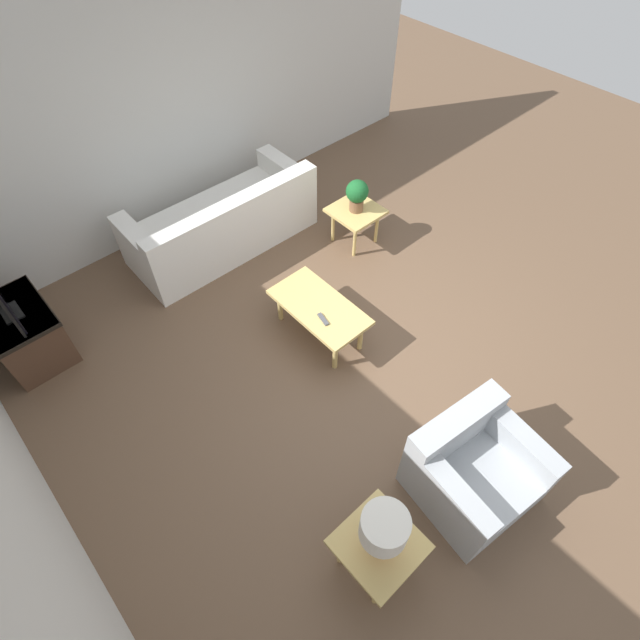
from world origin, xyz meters
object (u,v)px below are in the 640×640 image
(table_lamp, at_px, (384,529))
(armchair, at_px, (472,469))
(tv_stand_chest, at_px, (25,332))
(potted_plant, at_px, (357,194))
(coffee_table, at_px, (319,309))
(side_table_lamp, at_px, (379,546))
(side_table_plant, at_px, (356,214))
(sofa, at_px, (224,224))

(table_lamp, bearing_deg, armchair, -94.79)
(tv_stand_chest, relative_size, potted_plant, 2.16)
(coffee_table, relative_size, table_lamp, 2.19)
(side_table_lamp, relative_size, tv_stand_chest, 0.66)
(table_lamp, bearing_deg, tv_stand_chest, 16.59)
(side_table_plant, height_order, potted_plant, potted_plant)
(tv_stand_chest, bearing_deg, side_table_lamp, -163.41)
(sofa, xyz_separation_m, side_table_plant, (-0.99, -1.19, 0.09))
(coffee_table, xyz_separation_m, side_table_plant, (0.79, -1.28, 0.03))
(sofa, height_order, tv_stand_chest, sofa)
(side_table_lamp, relative_size, table_lamp, 1.17)
(tv_stand_chest, bearing_deg, armchair, -150.84)
(coffee_table, bearing_deg, tv_stand_chest, 52.68)
(tv_stand_chest, relative_size, table_lamp, 1.79)
(potted_plant, distance_m, table_lamp, 3.66)
(potted_plant, bearing_deg, side_table_plant, -63.43)
(coffee_table, distance_m, side_table_lamp, 2.26)
(coffee_table, height_order, side_table_lamp, side_table_lamp)
(side_table_plant, relative_size, side_table_lamp, 1.00)
(side_table_plant, bearing_deg, tv_stand_chest, 75.14)
(side_table_lamp, distance_m, tv_stand_chest, 3.81)
(coffee_table, bearing_deg, side_table_plant, -58.48)
(tv_stand_chest, distance_m, potted_plant, 3.69)
(coffee_table, distance_m, potted_plant, 1.53)
(side_table_plant, relative_size, potted_plant, 1.42)
(potted_plant, bearing_deg, table_lamp, 137.79)
(side_table_plant, bearing_deg, sofa, 50.28)
(sofa, relative_size, side_table_lamp, 4.03)
(armchair, xyz_separation_m, side_table_lamp, (0.08, 1.00, 0.09))
(sofa, xyz_separation_m, side_table_lamp, (-3.70, 1.27, 0.09))
(armchair, distance_m, coffee_table, 2.02)
(sofa, height_order, side_table_lamp, sofa)
(coffee_table, relative_size, side_table_lamp, 1.87)
(side_table_plant, xyz_separation_m, potted_plant, (-0.00, 0.00, 0.29))
(side_table_lamp, bearing_deg, side_table_plant, -42.21)
(coffee_table, bearing_deg, sofa, -2.88)
(coffee_table, bearing_deg, potted_plant, -58.48)
(sofa, bearing_deg, tv_stand_chest, 2.00)
(side_table_plant, xyz_separation_m, side_table_lamp, (-2.71, 2.46, 0.00))
(armchair, bearing_deg, tv_stand_chest, 126.41)
(tv_stand_chest, bearing_deg, table_lamp, -163.41)
(table_lamp, bearing_deg, sofa, -18.89)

